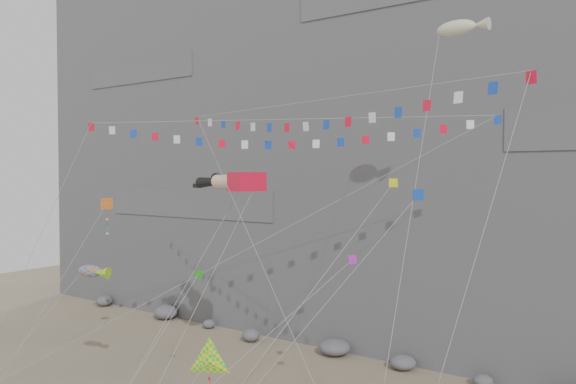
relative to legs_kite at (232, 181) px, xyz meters
The scene contains 14 objects.
cliff 27.31m from the legs_kite, 84.35° to the left, with size 80.00×28.00×50.00m, color slate.
talus_boulders 17.26m from the legs_kite, 76.14° to the left, with size 60.00×3.00×1.20m, color slate, non-canonical shape.
legs_kite is the anchor object (origin of this frame).
flag_banner_upper 5.64m from the legs_kite, ahead, with size 29.42×17.70×27.80m.
flag_banner_lower 9.36m from the legs_kite, 11.43° to the right, with size 24.97×11.29×22.53m.
harlequin_kite 9.52m from the legs_kite, 154.70° to the right, with size 4.61×7.58×14.82m.
fish_windsock 11.30m from the legs_kite, 137.53° to the right, with size 6.86×6.30×11.10m.
delta_kite 15.79m from the legs_kite, 54.01° to the right, with size 4.83×4.09×8.29m.
blimp_windsock 17.45m from the legs_kite, 14.55° to the left, with size 3.69×13.28×26.69m.
small_kite_a 2.19m from the legs_kite, 107.27° to the left, with size 3.21×17.22×22.31m.
small_kite_b 10.65m from the legs_kite, ahead, with size 7.21×13.99×17.78m.
small_kite_c 8.03m from the legs_kite, 71.30° to the right, with size 1.04×9.14×12.29m.
small_kite_d 11.43m from the legs_kite, ahead, with size 5.50×15.85×21.48m.
small_kite_e 16.86m from the legs_kite, 20.75° to the right, with size 10.52×6.76×18.14m.
Camera 1 is at (22.95, -22.76, 14.95)m, focal length 35.00 mm.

